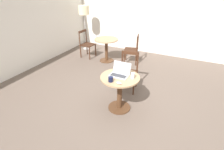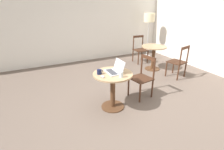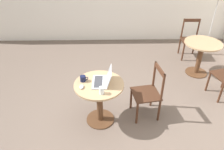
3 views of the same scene
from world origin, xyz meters
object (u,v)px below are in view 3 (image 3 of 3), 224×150
at_px(cafe_table_near, 99,95).
at_px(cafe_table_mid, 201,52).
at_px(laptop, 103,80).
at_px(drinking_glass, 102,90).
at_px(chair_near_right, 149,93).
at_px(mouse, 82,87).
at_px(mug, 83,79).
at_px(chair_mid_back, 190,39).

height_order(cafe_table_near, cafe_table_mid, same).
relative_size(cafe_table_near, cafe_table_mid, 1.00).
height_order(cafe_table_mid, laptop, laptop).
distance_m(cafe_table_near, drinking_glass, 0.34).
height_order(cafe_table_mid, chair_near_right, chair_near_right).
bearing_deg(mouse, cafe_table_near, 19.84).
xyz_separation_m(mug, drinking_glass, (0.28, -0.30, 0.01)).
bearing_deg(drinking_glass, chair_mid_back, 49.18).
bearing_deg(mug, drinking_glass, -47.48).
height_order(mug, drinking_glass, drinking_glass).
relative_size(cafe_table_near, chair_near_right, 0.83).
xyz_separation_m(cafe_table_mid, mug, (-2.26, -1.27, 0.24)).
bearing_deg(cafe_table_mid, drinking_glass, -141.53).
relative_size(chair_mid_back, laptop, 2.51).
distance_m(cafe_table_near, mug, 0.34).
bearing_deg(chair_near_right, cafe_table_mid, 44.11).
height_order(cafe_table_mid, chair_mid_back, chair_mid_back).
relative_size(laptop, mug, 2.89).
bearing_deg(chair_mid_back, mug, -138.45).
height_order(cafe_table_near, drinking_glass, drinking_glass).
bearing_deg(chair_near_right, mouse, -168.08).
bearing_deg(cafe_table_mid, chair_mid_back, 87.44).
relative_size(chair_near_right, mug, 7.26).
bearing_deg(mouse, mug, 86.77).
height_order(chair_near_right, mouse, chair_near_right).
bearing_deg(cafe_table_mid, mouse, -147.68).
distance_m(chair_near_right, mouse, 1.07).
bearing_deg(mouse, drinking_glass, -26.07).
distance_m(chair_near_right, mug, 1.05).
xyz_separation_m(cafe_table_mid, drinking_glass, (-1.98, -1.57, 0.25)).
bearing_deg(mug, cafe_table_mid, 29.41).
bearing_deg(chair_near_right, cafe_table_near, -170.68).
distance_m(mouse, mug, 0.16).
bearing_deg(cafe_table_near, mug, 162.06).
height_order(cafe_table_near, mouse, mouse).
bearing_deg(cafe_table_mid, chair_near_right, -135.89).
relative_size(mug, drinking_glass, 1.15).
bearing_deg(drinking_glass, cafe_table_near, 101.24).
bearing_deg(laptop, cafe_table_near, -152.80).
relative_size(chair_near_right, drinking_glass, 8.38).
relative_size(chair_near_right, chair_mid_back, 1.00).
distance_m(cafe_table_mid, drinking_glass, 2.54).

